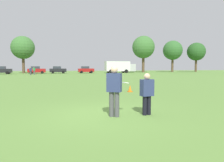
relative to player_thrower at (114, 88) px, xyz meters
name	(u,v)px	position (x,y,z in m)	size (l,w,h in m)	color
ground_plane	(104,115)	(-0.28, 0.36, -0.98)	(158.52, 158.52, 0.00)	#608C3D
player_thrower	(114,88)	(0.00, 0.00, 0.00)	(0.56, 0.47, 1.73)	#4C4C51
player_defender	(147,92)	(1.19, -0.05, -0.15)	(0.49, 0.33, 1.49)	black
frisbee	(126,83)	(0.46, 0.14, 0.17)	(0.27, 0.27, 0.09)	white
traffic_cone	(130,88)	(2.82, 6.31, -0.75)	(0.32, 0.32, 0.48)	#D8590C
parked_car_near_left	(1,70)	(-14.95, 45.02, -0.05)	(4.25, 2.30, 1.82)	black
parked_car_mid_left	(37,70)	(-7.43, 46.36, -0.05)	(4.25, 2.30, 1.82)	maroon
parked_car_center	(58,70)	(-2.35, 47.45, -0.05)	(4.25, 2.30, 1.82)	black
parked_car_mid_right	(86,70)	(4.91, 47.33, -0.05)	(4.25, 2.30, 1.82)	maroon
box_truck	(119,67)	(14.30, 47.26, 0.78)	(8.56, 3.16, 3.18)	white
bystander_sideline_watcher	(31,71)	(-7.68, 37.72, -0.07)	(0.50, 0.48, 1.60)	#4C4C51
bystander_far_jogger	(34,70)	(-7.29, 40.33, -0.01)	(0.54, 0.49, 1.70)	#4C4C51
tree_west_maple	(23,48)	(-11.07, 50.44, 5.69)	(5.96, 5.96, 9.69)	brown
tree_center_elm	(143,47)	(22.97, 50.80, 6.65)	(6.82, 6.82, 11.09)	brown
tree_east_birch	(173,50)	(34.40, 53.09, 6.12)	(6.35, 6.35, 10.31)	brown
tree_east_oak	(196,52)	(42.45, 51.78, 5.73)	(5.99, 5.99, 9.74)	brown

